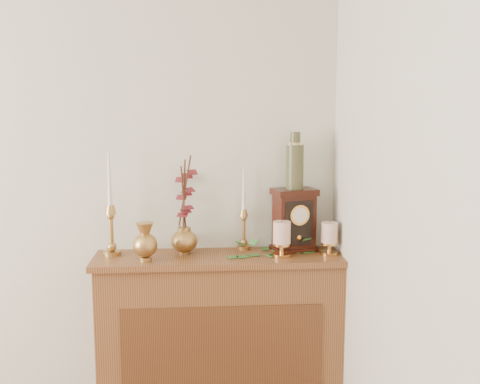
{
  "coord_description": "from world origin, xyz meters",
  "views": [
    {
      "loc": [
        1.3,
        -0.59,
        1.66
      ],
      "look_at": [
        1.5,
        2.05,
        1.25
      ],
      "focal_mm": 42.0,
      "sensor_mm": 36.0,
      "label": 1
    }
  ],
  "objects": [
    {
      "name": "ivy_garland",
      "position": [
        1.65,
        2.11,
        0.94
      ],
      "size": [
        0.46,
        0.2,
        0.08
      ],
      "rotation": [
        0.0,
        0.0,
        0.17
      ],
      "color": "#316827",
      "rests_on": "console_shelf"
    },
    {
      "name": "pillar_candle_right",
      "position": [
        1.94,
        2.07,
        1.02
      ],
      "size": [
        0.09,
        0.09,
        0.17
      ],
      "rotation": [
        0.0,
        0.0,
        0.01
      ],
      "color": "#D9974B",
      "rests_on": "console_shelf"
    },
    {
      "name": "candlestick_left",
      "position": [
        0.87,
        2.14,
        1.1
      ],
      "size": [
        0.09,
        0.09,
        0.51
      ],
      "rotation": [
        0.0,
        0.0,
        -0.21
      ],
      "color": "tan",
      "rests_on": "console_shelf"
    },
    {
      "name": "bud_vase",
      "position": [
        1.04,
        2.02,
        1.02
      ],
      "size": [
        0.12,
        0.12,
        0.19
      ],
      "rotation": [
        0.0,
        0.0,
        -0.39
      ],
      "color": "tan",
      "rests_on": "console_shelf"
    },
    {
      "name": "candlestick_center",
      "position": [
        1.53,
        2.21,
        1.07
      ],
      "size": [
        0.07,
        0.07,
        0.42
      ],
      "rotation": [
        0.0,
        0.0,
        0.18
      ],
      "color": "tan",
      "rests_on": "console_shelf"
    },
    {
      "name": "console_shelf",
      "position": [
        1.4,
        2.1,
        0.44
      ],
      "size": [
        1.24,
        0.34,
        0.93
      ],
      "color": "brown",
      "rests_on": "ground"
    },
    {
      "name": "pillar_candle_left",
      "position": [
        1.7,
        2.05,
        1.03
      ],
      "size": [
        0.1,
        0.1,
        0.19
      ],
      "rotation": [
        0.0,
        0.0,
        -0.28
      ],
      "color": "#D9974B",
      "rests_on": "console_shelf"
    },
    {
      "name": "mantel_clock",
      "position": [
        1.78,
        2.16,
        1.09
      ],
      "size": [
        0.24,
        0.19,
        0.32
      ],
      "rotation": [
        0.0,
        0.0,
        0.24
      ],
      "color": "#35100A",
      "rests_on": "console_shelf"
    },
    {
      "name": "ceramic_vase",
      "position": [
        1.78,
        2.17,
        1.38
      ],
      "size": [
        0.09,
        0.09,
        0.28
      ],
      "rotation": [
        0.0,
        0.0,
        0.24
      ],
      "color": "#183124",
      "rests_on": "mantel_clock"
    },
    {
      "name": "ginger_jar",
      "position": [
        1.23,
        2.18,
        1.15
      ],
      "size": [
        0.2,
        0.22,
        0.5
      ],
      "rotation": [
        0.0,
        0.0,
        0.15
      ],
      "color": "tan",
      "rests_on": "console_shelf"
    }
  ]
}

